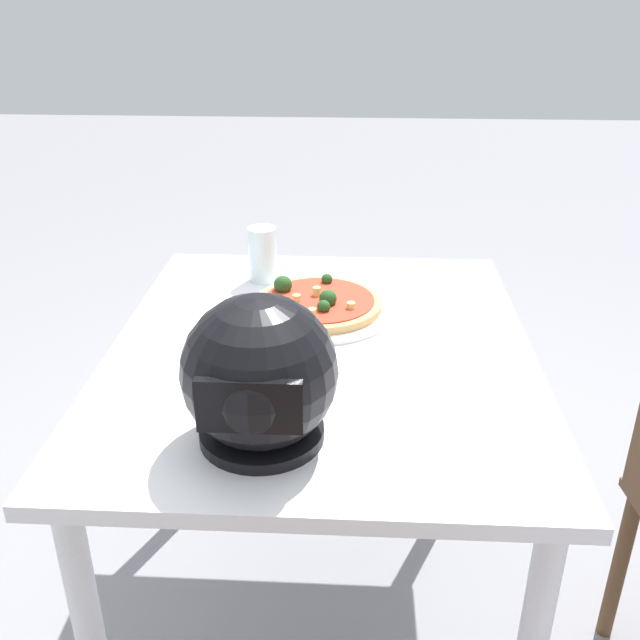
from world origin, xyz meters
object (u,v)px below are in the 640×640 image
(dining_table, at_px, (321,386))
(motorcycle_helmet, at_px, (259,375))
(drinking_glass, at_px, (263,254))
(pizza, at_px, (318,302))

(dining_table, height_order, motorcycle_helmet, motorcycle_helmet)
(dining_table, relative_size, drinking_glass, 7.56)
(motorcycle_helmet, bearing_deg, pizza, -97.45)
(motorcycle_helmet, relative_size, drinking_glass, 1.84)
(motorcycle_helmet, bearing_deg, drinking_glass, -83.01)
(pizza, relative_size, drinking_glass, 2.08)
(pizza, distance_m, drinking_glass, 0.24)
(pizza, xyz_separation_m, motorcycle_helmet, (0.06, 0.49, 0.10))
(dining_table, relative_size, pizza, 3.64)
(pizza, bearing_deg, dining_table, 95.63)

